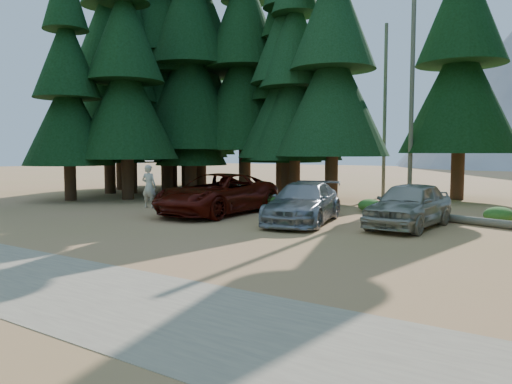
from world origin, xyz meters
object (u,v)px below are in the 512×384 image
red_pickup (217,194)px  silver_minivan_center (303,203)px  silver_minivan_right (409,205)px  frisbee_player (149,186)px  log_right (471,221)px  log_left (292,205)px  log_mid (391,207)px

red_pickup → silver_minivan_center: bearing=-5.8°
silver_minivan_right → frisbee_player: 10.17m
log_right → silver_minivan_right: bearing=-112.0°
silver_minivan_right → log_left: size_ratio=1.05×
silver_minivan_right → log_left: bearing=159.5°
log_mid → silver_minivan_center: bearing=-99.1°
log_mid → red_pickup: bearing=-131.8°
frisbee_player → log_right: 12.49m
red_pickup → log_mid: (5.72, 5.50, -0.73)m
silver_minivan_center → log_right: bearing=16.1°
red_pickup → frisbee_player: size_ratio=3.21×
red_pickup → log_right: size_ratio=1.33×
log_left → log_right: bearing=-15.5°
silver_minivan_right → log_mid: 5.27m
silver_minivan_center → log_mid: size_ratio=1.62×
red_pickup → log_right: (9.64, 2.76, -0.71)m
log_left → red_pickup: bearing=-126.4°
log_right → frisbee_player: bearing=-137.7°
frisbee_player → log_mid: size_ratio=0.61×
silver_minivan_center → log_left: size_ratio=1.16×
log_mid → log_right: size_ratio=0.68×
red_pickup → frisbee_player: frisbee_player is taller
silver_minivan_right → silver_minivan_center: bearing=-161.1°
frisbee_player → log_left: 6.78m
silver_minivan_right → frisbee_player: (-9.69, -3.07, 0.46)m
silver_minivan_center → log_right: 6.15m
log_right → log_mid: bearing=163.5°
silver_minivan_right → log_mid: bearing=118.2°
silver_minivan_center → silver_minivan_right: (3.63, 1.06, 0.05)m
red_pickup → log_left: bearing=61.9°
red_pickup → log_left: red_pickup is taller
frisbee_player → log_left: bearing=-132.1°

